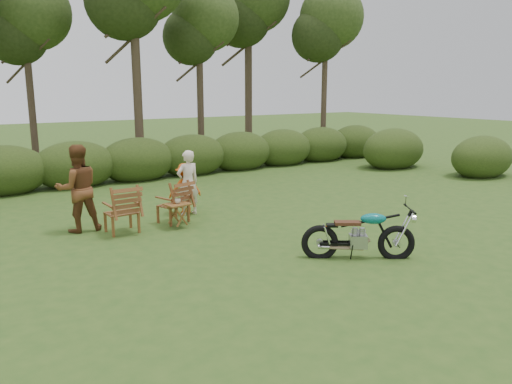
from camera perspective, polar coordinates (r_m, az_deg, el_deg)
ground at (r=9.37m, az=7.21°, el=-6.72°), size 80.00×80.00×0.00m
tree_line at (r=17.60m, az=-13.23°, el=14.25°), size 22.52×11.62×8.14m
motorcycle at (r=9.13m, az=11.50°, el=-7.36°), size 1.95×1.68×1.08m
lawn_chair_right at (r=11.38m, az=-9.40°, el=-3.44°), size 0.80×0.80×0.95m
lawn_chair_left at (r=10.83m, az=-15.00°, el=-4.47°), size 0.70×0.70×1.01m
side_table at (r=10.88m, az=-8.94°, el=-2.68°), size 0.57×0.50×0.53m
cup at (r=10.82m, az=-8.96°, el=-1.03°), size 0.15×0.15×0.10m
adult_a at (r=12.03m, az=-7.69°, el=-2.56°), size 0.58×0.39×1.54m
adult_b at (r=11.20m, az=-19.38°, el=-4.21°), size 0.92×0.74×1.83m
child at (r=12.21m, az=-8.02°, el=-2.35°), size 0.85×0.59×1.21m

